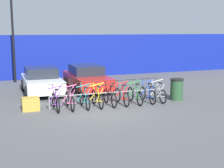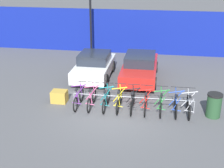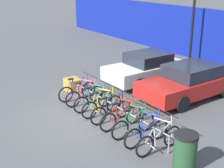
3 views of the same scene
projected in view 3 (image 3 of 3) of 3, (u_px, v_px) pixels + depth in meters
ground_plane at (87, 117)px, 11.15m from camera, size 120.00×120.00×0.00m
bike_rack at (115, 107)px, 10.77m from camera, size 5.35×0.04×0.57m
bicycle_purple at (77, 91)px, 12.59m from camera, size 0.68×1.71×1.05m
bicycle_pink at (85, 95)px, 12.13m from camera, size 0.68×1.71×1.05m
bicycle_teal at (94, 100)px, 11.63m from camera, size 0.68×1.71×1.05m
bicycle_yellow at (102, 106)px, 11.18m from camera, size 0.68×1.71×1.05m
bicycle_black at (111, 111)px, 10.72m from camera, size 0.68×1.71×1.05m
bicycle_red at (121, 117)px, 10.28m from camera, size 0.68×1.71×1.05m
bicycle_green at (134, 124)px, 9.77m from camera, size 0.68×1.71×1.05m
bicycle_blue at (147, 132)px, 9.29m from camera, size 0.68×1.71×1.05m
bicycle_silver at (159, 140)px, 8.87m from camera, size 0.68×1.71×1.05m
car_white at (147, 68)px, 14.56m from camera, size 1.91×3.92×1.40m
car_red at (190, 82)px, 12.71m from camera, size 1.91×4.45×1.40m
trash_bin at (185, 152)px, 8.02m from camera, size 0.63×0.63×1.03m
cargo_crate at (73, 85)px, 13.57m from camera, size 0.70×0.56×0.55m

